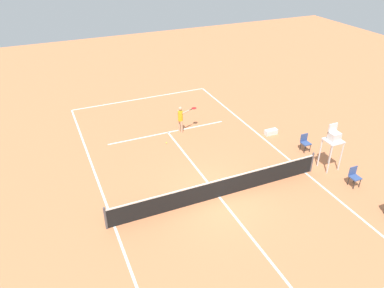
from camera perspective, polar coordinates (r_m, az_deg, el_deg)
The scene contains 9 objects.
ground_plane at distance 16.94m, azimuth 4.18°, elevation -8.07°, with size 60.00×60.00×0.00m, color #D37A4C.
court_lines at distance 16.94m, azimuth 4.18°, elevation -8.06°, with size 9.63×24.14×0.01m.
tennis_net at distance 16.64m, azimuth 4.24°, elevation -6.73°, with size 10.23×0.10×1.07m.
player_serving at distance 21.62m, azimuth -1.67°, elevation 4.15°, with size 1.28×0.59×1.62m.
tennis_ball at distance 20.88m, azimuth -3.93°, elevation 0.18°, with size 0.07×0.07×0.07m, color #CCE033.
umpire_chair at distance 19.20m, azimuth 20.80°, elevation 0.59°, with size 0.80×0.80×2.41m.
courtside_chair_near at distance 18.85m, azimuth 23.58°, elevation -4.48°, with size 0.44×0.46×0.95m.
courtside_chair_mid at distance 20.83m, azimuth 16.93°, elevation 0.32°, with size 0.44×0.46×0.95m.
equipment_bag at distance 22.18m, azimuth 11.99°, elevation 1.82°, with size 0.76×0.32×0.30m, color white.
Camera 1 is at (6.41, 11.64, 10.52)m, focal length 34.86 mm.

